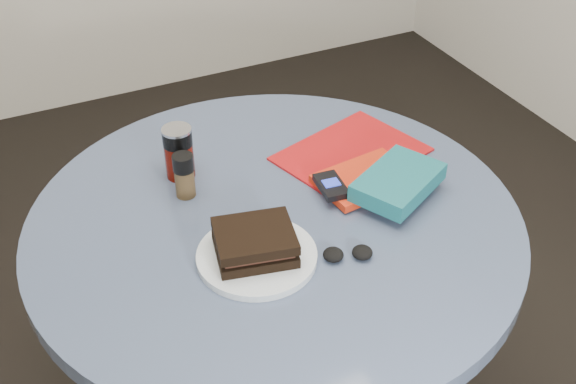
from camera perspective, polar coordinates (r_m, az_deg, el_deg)
name	(u,v)px	position (r m, az deg, el deg)	size (l,w,h in m)	color
table	(275,275)	(1.56, -1.00, -6.56)	(1.00, 1.00, 0.75)	black
plate	(257,256)	(1.35, -2.48, -5.10)	(0.23, 0.23, 0.01)	silver
sandwich	(255,242)	(1.33, -2.64, -3.99)	(0.17, 0.15, 0.05)	black
soda_can	(179,152)	(1.55, -8.63, 3.12)	(0.08, 0.08, 0.12)	#590D04
pepper_grinder	(184,175)	(1.50, -8.20, 1.32)	(0.05, 0.05, 0.10)	#45341D
magazine	(351,154)	(1.64, 5.02, 3.00)	(0.31, 0.23, 0.01)	#9B0E10
red_book	(365,179)	(1.54, 6.08, 1.03)	(0.20, 0.13, 0.02)	#B8260E
novel	(398,182)	(1.50, 8.70, 0.79)	(0.19, 0.12, 0.04)	#13525A
mp3_player	(331,186)	(1.49, 3.42, 0.49)	(0.06, 0.09, 0.02)	black
headphones	(348,254)	(1.36, 4.75, -4.87)	(0.10, 0.07, 0.02)	black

